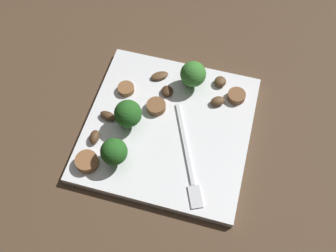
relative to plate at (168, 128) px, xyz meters
name	(u,v)px	position (x,y,z in m)	size (l,w,h in m)	color
ground_plane	(168,131)	(0.00, 0.00, -0.01)	(1.40, 1.40, 0.00)	#4C3826
plate	(168,128)	(0.00, 0.00, 0.00)	(0.26, 0.26, 0.02)	white
fork	(188,161)	(0.05, 0.05, 0.01)	(0.17, 0.08, 0.00)	silver
broccoli_floret_0	(193,74)	(-0.09, 0.02, 0.04)	(0.04, 0.04, 0.05)	#408630
broccoli_floret_1	(128,114)	(0.01, -0.06, 0.04)	(0.04, 0.04, 0.05)	#296420
broccoli_floret_2	(114,152)	(0.08, -0.06, 0.04)	(0.04, 0.04, 0.05)	#296420
sausage_slice_0	(156,106)	(-0.03, -0.03, 0.01)	(0.03, 0.03, 0.01)	brown
sausage_slice_1	(126,89)	(-0.05, -0.09, 0.01)	(0.03, 0.03, 0.01)	brown
sausage_slice_2	(87,162)	(0.10, -0.10, 0.02)	(0.03, 0.03, 0.02)	brown
sausage_slice_3	(236,96)	(-0.08, 0.10, 0.01)	(0.03, 0.03, 0.01)	brown
mushroom_0	(108,116)	(0.01, -0.10, 0.01)	(0.03, 0.01, 0.01)	#4C331E
mushroom_1	(218,101)	(-0.06, 0.07, 0.01)	(0.02, 0.02, 0.01)	brown
mushroom_2	(160,76)	(-0.09, -0.04, 0.01)	(0.03, 0.02, 0.01)	brown
mushroom_3	(167,91)	(-0.06, -0.02, 0.01)	(0.02, 0.02, 0.01)	#422B19
mushroom_4	(94,137)	(0.05, -0.11, 0.01)	(0.02, 0.02, 0.01)	#4C331E
mushroom_5	(220,82)	(-0.10, 0.06, 0.01)	(0.02, 0.02, 0.01)	brown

